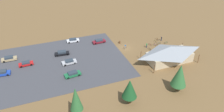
% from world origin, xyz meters
% --- Properties ---
extents(ground, '(160.00, 160.00, 0.00)m').
position_xyz_m(ground, '(0.00, 0.00, 0.00)').
color(ground, brown).
rests_on(ground, ground).
extents(parking_lot_asphalt, '(40.94, 30.70, 0.05)m').
position_xyz_m(parking_lot_asphalt, '(22.89, 1.21, 0.03)').
color(parking_lot_asphalt, '#424247').
rests_on(parking_lot_asphalt, ground).
extents(bike_pavilion, '(16.02, 8.54, 5.19)m').
position_xyz_m(bike_pavilion, '(-9.52, 12.46, 2.89)').
color(bike_pavilion, '#C6B28E').
rests_on(bike_pavilion, ground).
extents(trash_bin, '(0.60, 0.60, 0.90)m').
position_xyz_m(trash_bin, '(0.40, -4.09, 0.45)').
color(trash_bin, brown).
rests_on(trash_bin, ground).
extents(lot_sign, '(0.56, 0.08, 2.20)m').
position_xyz_m(lot_sign, '(0.60, 1.36, 1.41)').
color(lot_sign, '#99999E').
rests_on(lot_sign, ground).
extents(pine_west, '(3.95, 3.95, 7.94)m').
position_xyz_m(pine_west, '(-3.29, 25.47, 4.93)').
color(pine_west, brown).
rests_on(pine_west, ground).
extents(pine_east, '(2.83, 2.83, 8.49)m').
position_xyz_m(pine_east, '(22.82, 25.39, 5.60)').
color(pine_east, brown).
rests_on(pine_east, ground).
extents(pine_far_east, '(3.61, 3.61, 6.89)m').
position_xyz_m(pine_far_east, '(10.23, 25.18, 4.48)').
color(pine_far_east, brown).
rests_on(pine_far_east, ground).
extents(bicycle_green_lone_west, '(1.70, 0.48, 0.83)m').
position_xyz_m(bicycle_green_lone_west, '(-15.18, 2.03, 0.37)').
color(bicycle_green_lone_west, black).
rests_on(bicycle_green_lone_west, ground).
extents(bicycle_yellow_near_porch, '(0.62, 1.69, 0.83)m').
position_xyz_m(bicycle_yellow_near_porch, '(-12.15, -0.15, 0.39)').
color(bicycle_yellow_near_porch, black).
rests_on(bicycle_yellow_near_porch, ground).
extents(bicycle_teal_by_bin, '(1.69, 0.48, 0.87)m').
position_xyz_m(bicycle_teal_by_bin, '(-12.47, 1.68, 0.37)').
color(bicycle_teal_by_bin, black).
rests_on(bicycle_teal_by_bin, ground).
extents(bicycle_purple_yard_center, '(0.93, 1.57, 0.89)m').
position_xyz_m(bicycle_purple_yard_center, '(-10.63, 2.13, 0.38)').
color(bicycle_purple_yard_center, black).
rests_on(bicycle_purple_yard_center, ground).
extents(bicycle_silver_back_row, '(1.31, 1.03, 0.82)m').
position_xyz_m(bicycle_silver_back_row, '(-13.19, 3.85, 0.35)').
color(bicycle_silver_back_row, black).
rests_on(bicycle_silver_back_row, ground).
extents(bicycle_red_yard_left, '(0.70, 1.60, 0.79)m').
position_xyz_m(bicycle_red_yard_left, '(-9.05, 1.19, 0.37)').
color(bicycle_red_yard_left, black).
rests_on(bicycle_red_yard_left, ground).
extents(bicycle_orange_front_row, '(0.48, 1.74, 0.79)m').
position_xyz_m(bicycle_orange_front_row, '(-13.70, -1.46, 0.37)').
color(bicycle_orange_front_row, black).
rests_on(bicycle_orange_front_row, ground).
extents(bicycle_blue_lone_east, '(1.57, 0.67, 0.78)m').
position_xyz_m(bicycle_blue_lone_east, '(0.23, 0.31, 0.36)').
color(bicycle_blue_lone_east, black).
rests_on(bicycle_blue_lone_east, ground).
extents(bicycle_black_trailside, '(0.65, 1.63, 0.75)m').
position_xyz_m(bicycle_black_trailside, '(-7.35, 4.17, 0.35)').
color(bicycle_black_trailside, black).
rests_on(bicycle_black_trailside, ground).
extents(car_maroon_aisle_side, '(4.79, 2.00, 1.33)m').
position_xyz_m(car_maroon_aisle_side, '(7.26, -7.05, 0.72)').
color(car_maroon_aisle_side, maroon).
rests_on(car_maroon_aisle_side, parking_lot_asphalt).
extents(car_green_near_entry, '(4.79, 2.27, 1.42)m').
position_xyz_m(car_green_near_entry, '(20.52, 9.59, 0.75)').
color(car_green_near_entry, '#1E6B3D').
rests_on(car_green_near_entry, parking_lot_asphalt).
extents(car_tan_end_stall, '(4.55, 1.84, 1.38)m').
position_xyz_m(car_tan_end_stall, '(37.43, -5.83, 0.74)').
color(car_tan_end_stall, tan).
rests_on(car_tan_end_stall, parking_lot_asphalt).
extents(car_black_inner_stall, '(4.86, 2.24, 1.39)m').
position_xyz_m(car_black_inner_stall, '(21.26, -3.31, 0.74)').
color(car_black_inner_stall, black).
rests_on(car_black_inner_stall, parking_lot_asphalt).
extents(car_silver_far_end, '(4.49, 2.06, 1.32)m').
position_xyz_m(car_silver_far_end, '(20.13, 2.85, 0.72)').
color(car_silver_far_end, '#BCBCC1').
rests_on(car_silver_far_end, parking_lot_asphalt).
extents(car_blue_mid_lot, '(4.52, 2.25, 1.49)m').
position_xyz_m(car_blue_mid_lot, '(39.13, 1.94, 0.78)').
color(car_blue_mid_lot, '#1E42B2').
rests_on(car_blue_mid_lot, parking_lot_asphalt).
extents(car_white_second_row, '(4.58, 2.07, 1.35)m').
position_xyz_m(car_white_second_row, '(15.91, -11.12, 0.73)').
color(car_white_second_row, white).
rests_on(car_white_second_row, parking_lot_asphalt).
extents(car_red_by_curb, '(4.29, 1.90, 1.26)m').
position_xyz_m(car_red_by_curb, '(32.60, -0.95, 0.69)').
color(car_red_by_curb, red).
rests_on(car_red_by_curb, parking_lot_asphalt).
extents(visitor_near_lot, '(0.39, 0.36, 1.77)m').
position_xyz_m(visitor_near_lot, '(-14.94, -0.62, 0.93)').
color(visitor_near_lot, '#2D3347').
rests_on(visitor_near_lot, ground).
extents(visitor_by_pavilion, '(0.40, 0.37, 1.85)m').
position_xyz_m(visitor_by_pavilion, '(-7.19, 2.18, 0.97)').
color(visitor_by_pavilion, '#2D3347').
rests_on(visitor_by_pavilion, ground).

